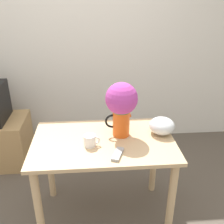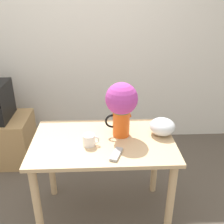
% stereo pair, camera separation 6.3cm
% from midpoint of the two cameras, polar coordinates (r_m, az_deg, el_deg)
% --- Properties ---
extents(wall_back, '(8.00, 0.05, 2.60)m').
position_cam_midpoint_polar(wall_back, '(3.24, -6.18, 15.07)').
color(wall_back, silver).
rests_on(wall_back, ground_plane).
extents(table, '(1.12, 0.70, 0.78)m').
position_cam_midpoint_polar(table, '(2.15, -1.04, -9.29)').
color(table, tan).
rests_on(table, ground_plane).
extents(flower_vase, '(0.26, 0.25, 0.44)m').
position_cam_midpoint_polar(flower_vase, '(2.02, 2.96, 1.75)').
color(flower_vase, '#E05619').
rests_on(flower_vase, table).
extents(coffee_mug, '(0.13, 0.09, 0.09)m').
position_cam_midpoint_polar(coffee_mug, '(1.99, -4.03, -6.14)').
color(coffee_mug, white).
rests_on(coffee_mug, table).
extents(white_bowl, '(0.21, 0.21, 0.14)m').
position_cam_midpoint_polar(white_bowl, '(2.17, 11.70, -3.13)').
color(white_bowl, silver).
rests_on(white_bowl, table).
extents(remote_control, '(0.11, 0.17, 0.02)m').
position_cam_midpoint_polar(remote_control, '(1.89, 1.92, -9.20)').
color(remote_control, '#999999').
rests_on(remote_control, table).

